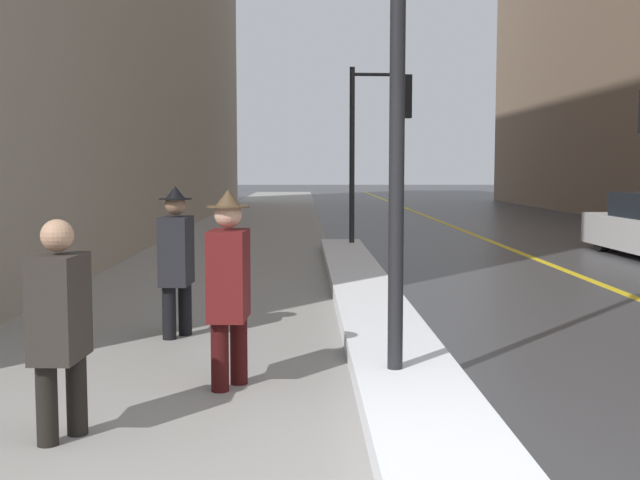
# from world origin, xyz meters

# --- Properties ---
(sidewalk_slab) EXTENTS (4.00, 80.00, 0.01)m
(sidewalk_slab) POSITION_xyz_m (-2.00, 15.00, 0.01)
(sidewalk_slab) COLOR gray
(sidewalk_slab) RESTS_ON ground
(road_centre_stripe) EXTENTS (0.16, 80.00, 0.00)m
(road_centre_stripe) POSITION_xyz_m (4.00, 15.00, 0.00)
(road_centre_stripe) COLOR gold
(road_centre_stripe) RESTS_ON ground
(snow_bank_curb) EXTENTS (0.85, 14.84, 0.20)m
(snow_bank_curb) POSITION_xyz_m (0.26, 6.19, 0.10)
(snow_bank_curb) COLOR white
(snow_bank_curb) RESTS_ON ground
(traffic_light_near) EXTENTS (1.31, 0.34, 3.88)m
(traffic_light_near) POSITION_xyz_m (1.13, 12.83, 2.80)
(traffic_light_near) COLOR black
(traffic_light_near) RESTS_ON ground
(pedestrian_nearside) EXTENTS (0.30, 0.49, 1.46)m
(pedestrian_nearside) POSITION_xyz_m (-2.15, 1.00, 0.81)
(pedestrian_nearside) COLOR black
(pedestrian_nearside) RESTS_ON ground
(pedestrian_in_fedora) EXTENTS (0.34, 0.51, 1.61)m
(pedestrian_in_fedora) POSITION_xyz_m (-1.17, 2.23, 0.88)
(pedestrian_in_fedora) COLOR #340C0C
(pedestrian_in_fedora) RESTS_ON ground
(pedestrian_with_shoulder_bag) EXTENTS (0.34, 0.71, 1.60)m
(pedestrian_with_shoulder_bag) POSITION_xyz_m (-1.89, 4.20, 0.87)
(pedestrian_with_shoulder_bag) COLOR black
(pedestrian_with_shoulder_bag) RESTS_ON ground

